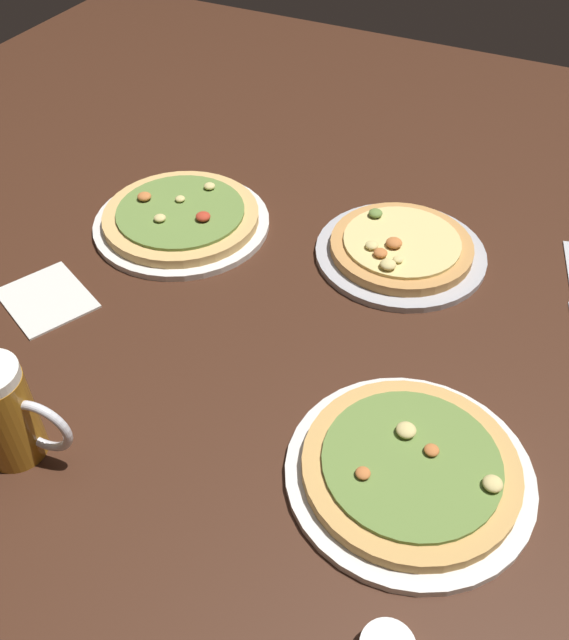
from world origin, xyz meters
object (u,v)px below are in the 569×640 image
at_px(pizza_plate_side, 181,218).
at_px(beer_mug_dark, 7,414).
at_px(pizza_plate_near, 410,469).
at_px(napkin_folded, 46,298).
at_px(pizza_plate_far, 401,249).

xyz_separation_m(pizza_plate_side, beer_mug_dark, (0.08, -0.53, 0.06)).
relative_size(pizza_plate_near, pizza_plate_side, 0.98).
bearing_deg(pizza_plate_side, beer_mug_dark, -81.38).
distance_m(pizza_plate_near, napkin_folded, 0.65).
xyz_separation_m(pizza_plate_near, napkin_folded, (-0.65, 0.07, -0.01)).
relative_size(pizza_plate_near, pizza_plate_far, 1.07).
distance_m(pizza_plate_far, pizza_plate_side, 0.41).
xyz_separation_m(pizza_plate_far, napkin_folded, (-0.49, -0.37, -0.01)).
distance_m(pizza_plate_near, beer_mug_dark, 0.52).
bearing_deg(pizza_plate_near, pizza_plate_far, 110.57).
bearing_deg(napkin_folded, pizza_plate_side, 71.84).
relative_size(pizza_plate_near, napkin_folded, 2.17).
xyz_separation_m(pizza_plate_side, napkin_folded, (-0.09, -0.27, -0.01)).
bearing_deg(pizza_plate_side, pizza_plate_far, 12.89).
height_order(pizza_plate_near, napkin_folded, pizza_plate_near).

